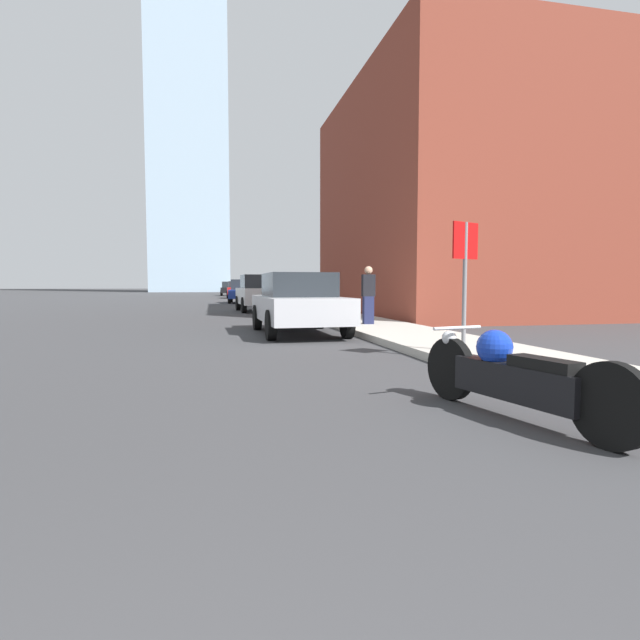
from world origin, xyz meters
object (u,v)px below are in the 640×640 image
stop_sign (465,264)px  parked_car_silver (298,303)px  parked_car_blue (243,291)px  parked_car_black (229,289)px  parked_car_red (236,290)px  motorcycle (513,375)px  pedestrian (368,295)px  parked_car_white (257,293)px

stop_sign → parked_car_silver: bearing=110.7°
parked_car_silver → stop_sign: 5.49m
parked_car_blue → stop_sign: stop_sign is taller
parked_car_black → parked_car_red: bearing=-85.7°
motorcycle → parked_car_red: (-0.35, 44.90, 0.42)m
parked_car_red → parked_car_black: bearing=92.6°
motorcycle → parked_car_silver: size_ratio=0.54×
motorcycle → parked_car_silver: parked_car_silver is taller
parked_car_blue → stop_sign: 28.35m
parked_car_red → pedestrian: bearing=-85.6°
pedestrian → parked_car_silver: bearing=-157.5°
parked_car_red → pedestrian: (1.98, -35.47, 0.16)m
parked_car_silver → stop_sign: bearing=-70.5°
parked_car_white → parked_car_blue: 11.86m
motorcycle → parked_car_blue: parked_car_blue is taller
parked_car_red → parked_car_black: size_ratio=0.95×
parked_car_white → parked_car_blue: (0.04, 11.86, -0.06)m
parked_car_red → pedestrian: pedestrian is taller
parked_car_blue → parked_car_black: bearing=95.4°
pedestrian → parked_car_white: bearing=101.9°
motorcycle → parked_car_blue: bearing=78.3°
motorcycle → stop_sign: size_ratio=1.17×
parked_car_silver → parked_car_red: parked_car_red is taller
parked_car_silver → parked_car_black: size_ratio=1.02×
parked_car_white → parked_car_red: (0.22, 25.04, -0.05)m
parked_car_black → pedestrian: (2.27, -47.51, 0.13)m
parked_car_silver → pedestrian: 2.37m
parked_car_silver → parked_car_black: bearing=89.0°
parked_car_white → parked_car_red: size_ratio=0.97×
stop_sign → parked_car_white: bearing=96.7°
parked_car_silver → stop_sign: (1.92, -5.08, 0.80)m
parked_car_silver → pedestrian: pedestrian is taller
parked_car_red → parked_car_black: 12.05m
parked_car_silver → parked_car_blue: parked_car_blue is taller
parked_car_black → stop_sign: stop_sign is taller
parked_car_silver → parked_car_black: 48.42m
motorcycle → parked_car_silver: (-0.55, 8.53, 0.39)m
parked_car_blue → parked_car_red: (0.18, 13.18, 0.00)m
parked_car_blue → parked_car_black: (-0.12, 25.22, 0.02)m
motorcycle → parked_car_black: parked_car_black is taller
parked_car_white → parked_car_red: bearing=86.6°
parked_car_silver → parked_car_white: parked_car_white is taller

